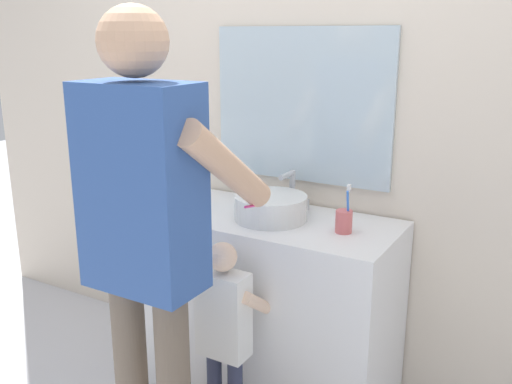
{
  "coord_description": "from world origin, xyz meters",
  "views": [
    {
      "loc": [
        1.15,
        -1.83,
        1.68
      ],
      "look_at": [
        0.0,
        0.15,
        1.04
      ],
      "focal_mm": 39.89,
      "sensor_mm": 36.0,
      "label": 1
    }
  ],
  "objects_px": {
    "soap_bottle": "(198,193)",
    "child_toddler": "(225,326)",
    "adult_parent": "(146,218)",
    "toothbrush_cup": "(344,221)"
  },
  "relations": [
    {
      "from": "toothbrush_cup",
      "to": "adult_parent",
      "type": "bearing_deg",
      "value": -123.67
    },
    {
      "from": "toothbrush_cup",
      "to": "child_toddler",
      "type": "bearing_deg",
      "value": -131.96
    },
    {
      "from": "soap_bottle",
      "to": "adult_parent",
      "type": "xyz_separation_m",
      "value": [
        0.27,
        -0.68,
        0.11
      ]
    },
    {
      "from": "toothbrush_cup",
      "to": "adult_parent",
      "type": "relative_size",
      "value": 0.12
    },
    {
      "from": "child_toddler",
      "to": "adult_parent",
      "type": "bearing_deg",
      "value": -110.52
    },
    {
      "from": "child_toddler",
      "to": "toothbrush_cup",
      "type": "bearing_deg",
      "value": 48.04
    },
    {
      "from": "soap_bottle",
      "to": "child_toddler",
      "type": "height_order",
      "value": "soap_bottle"
    },
    {
      "from": "child_toddler",
      "to": "adult_parent",
      "type": "xyz_separation_m",
      "value": [
        -0.11,
        -0.31,
        0.53
      ]
    },
    {
      "from": "child_toddler",
      "to": "soap_bottle",
      "type": "bearing_deg",
      "value": 136.15
    },
    {
      "from": "soap_bottle",
      "to": "toothbrush_cup",
      "type": "bearing_deg",
      "value": 1.01
    }
  ]
}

